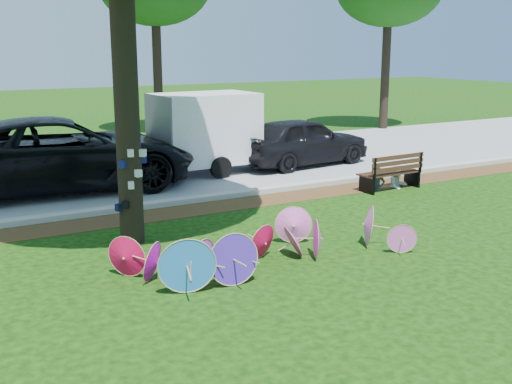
# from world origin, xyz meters

# --- Properties ---
(ground) EXTENTS (90.00, 90.00, 0.00)m
(ground) POSITION_xyz_m (0.00, 0.00, 0.00)
(ground) COLOR black
(ground) RESTS_ON ground
(mulch_strip) EXTENTS (90.00, 1.00, 0.01)m
(mulch_strip) POSITION_xyz_m (0.00, 4.50, 0.01)
(mulch_strip) COLOR #472D16
(mulch_strip) RESTS_ON ground
(curb) EXTENTS (90.00, 0.30, 0.12)m
(curb) POSITION_xyz_m (0.00, 5.20, 0.06)
(curb) COLOR #B7B5AD
(curb) RESTS_ON ground
(street) EXTENTS (90.00, 8.00, 0.01)m
(street) POSITION_xyz_m (0.00, 9.35, 0.01)
(street) COLOR gray
(street) RESTS_ON ground
(parasol_pile) EXTENTS (5.11, 1.76, 0.88)m
(parasol_pile) POSITION_xyz_m (-0.44, 0.57, 0.36)
(parasol_pile) COLOR #CB0BAB
(parasol_pile) RESTS_ON ground
(black_van) EXTENTS (6.72, 3.42, 1.82)m
(black_van) POSITION_xyz_m (-1.68, 7.91, 0.91)
(black_van) COLOR black
(black_van) RESTS_ON ground
(dark_pickup) EXTENTS (4.43, 2.18, 1.45)m
(dark_pickup) POSITION_xyz_m (5.34, 7.78, 0.73)
(dark_pickup) COLOR black
(dark_pickup) RESTS_ON ground
(cargo_trailer) EXTENTS (2.83, 1.85, 2.53)m
(cargo_trailer) POSITION_xyz_m (2.33, 8.13, 1.27)
(cargo_trailer) COLOR white
(cargo_trailer) RESTS_ON ground
(park_bench) EXTENTS (1.75, 0.74, 0.90)m
(park_bench) POSITION_xyz_m (5.45, 4.01, 0.45)
(park_bench) COLOR black
(park_bench) RESTS_ON ground
(person_left) EXTENTS (0.52, 0.44, 1.21)m
(person_left) POSITION_xyz_m (5.10, 4.06, 0.61)
(person_left) COLOR #3A3D4F
(person_left) RESTS_ON ground
(person_right) EXTENTS (0.58, 0.46, 1.13)m
(person_right) POSITION_xyz_m (5.80, 4.06, 0.56)
(person_right) COLOR silver
(person_right) RESTS_ON ground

